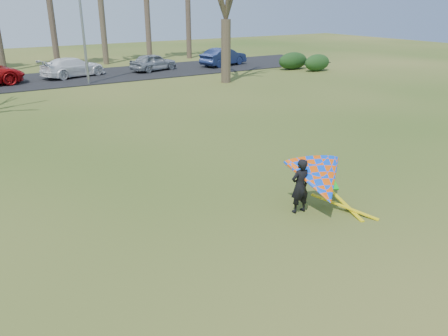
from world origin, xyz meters
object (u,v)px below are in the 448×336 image
car_3 (73,67)px  car_4 (153,62)px  streetlight (84,11)px  kite_flyer (319,181)px  car_5 (224,57)px

car_3 → car_4: (5.93, -0.29, -0.02)m
streetlight → car_4: size_ratio=2.13×
car_3 → kite_flyer: 24.76m
car_3 → kite_flyer: kite_flyer is taller
streetlight → car_5: bearing=12.6°
kite_flyer → streetlight: bearing=89.3°
streetlight → car_5: size_ratio=1.87×
streetlight → kite_flyer: bearing=-90.7°
car_4 → kite_flyer: size_ratio=1.57×
car_4 → kite_flyer: (-5.91, -24.47, 0.14)m
streetlight → car_5: streetlight is taller
car_5 → kite_flyer: size_ratio=1.79×
car_3 → kite_flyer: (0.02, -24.76, 0.12)m
car_3 → car_4: size_ratio=1.21×
car_3 → kite_flyer: bearing=161.6°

